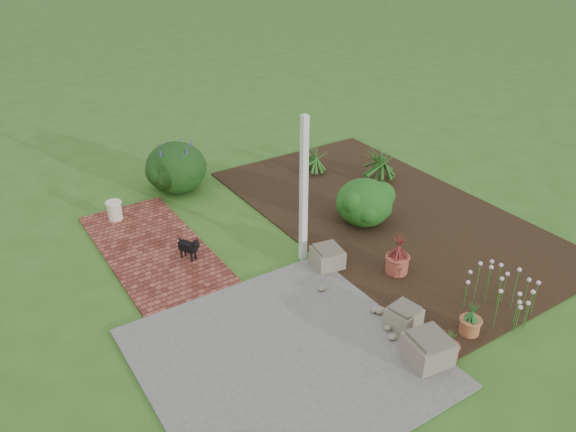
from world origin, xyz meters
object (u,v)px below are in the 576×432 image
evergreen_shrub (364,201)px  cream_ceramic_urn (115,211)px  black_dog (189,247)px  stone_trough_near (428,349)px

evergreen_shrub → cream_ceramic_urn: bearing=145.7°
black_dog → cream_ceramic_urn: (-0.61, 2.02, -0.06)m
black_dog → evergreen_shrub: bearing=-35.0°
stone_trough_near → evergreen_shrub: evergreen_shrub is taller
stone_trough_near → cream_ceramic_urn: (-2.17, 5.87, 0.00)m
cream_ceramic_urn → black_dog: bearing=-73.2°
black_dog → cream_ceramic_urn: bearing=82.1°
cream_ceramic_urn → evergreen_shrub: size_ratio=0.34×
evergreen_shrub → stone_trough_near: bearing=-116.8°
black_dog → stone_trough_near: bearing=-92.6°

